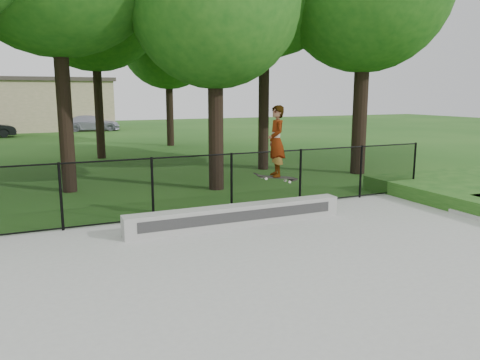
{
  "coord_description": "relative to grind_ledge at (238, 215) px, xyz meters",
  "views": [
    {
      "loc": [
        -2.51,
        -4.64,
        2.99
      ],
      "look_at": [
        1.47,
        4.2,
        1.2
      ],
      "focal_mm": 35.0,
      "sensor_mm": 36.0,
      "label": 1
    }
  ],
  "objects": [
    {
      "name": "ground",
      "position": [
        -1.63,
        -4.7,
        -0.29
      ],
      "size": [
        100.0,
        100.0,
        0.0
      ],
      "primitive_type": "plane",
      "color": "#1D4E16",
      "rests_on": "ground"
    },
    {
      "name": "concrete_slab",
      "position": [
        -1.63,
        -4.7,
        -0.26
      ],
      "size": [
        14.0,
        12.0,
        0.06
      ],
      "primitive_type": "cube",
      "color": "#9FA09B",
      "rests_on": "ground"
    },
    {
      "name": "grind_ledge",
      "position": [
        0.0,
        0.0,
        0.0
      ],
      "size": [
        5.13,
        0.4,
        0.47
      ],
      "primitive_type": "cube",
      "color": "#A6A6A1",
      "rests_on": "concrete_slab"
    },
    {
      "name": "car_c",
      "position": [
        0.5,
        30.62,
        0.35
      ],
      "size": [
        4.2,
        2.06,
        1.29
      ],
      "primitive_type": "imported",
      "rotation": [
        0.0,
        0.0,
        1.51
      ],
      "color": "#A8A6BC",
      "rests_on": "ground"
    },
    {
      "name": "skater_airborne",
      "position": [
        0.81,
        -0.28,
        1.63
      ],
      "size": [
        0.84,
        0.64,
        1.72
      ],
      "color": "black",
      "rests_on": "ground"
    },
    {
      "name": "chainlink_fence",
      "position": [
        -1.63,
        1.2,
        0.52
      ],
      "size": [
        16.06,
        0.06,
        1.5
      ],
      "color": "black",
      "rests_on": "concrete_slab"
    },
    {
      "name": "distant_building",
      "position": [
        -3.63,
        33.3,
        1.87
      ],
      "size": [
        12.4,
        6.4,
        4.3
      ],
      "color": "#CFB691",
      "rests_on": "ground"
    }
  ]
}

